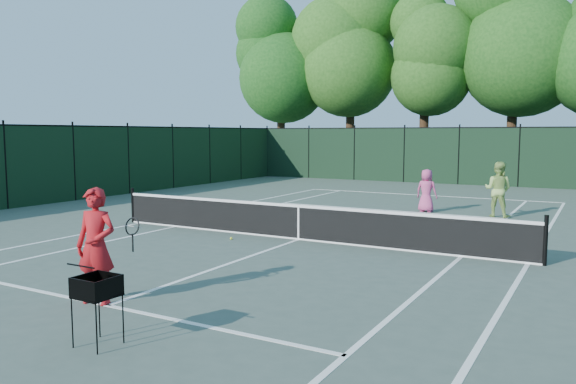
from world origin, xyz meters
The scene contains 21 objects.
ground centered at (0.00, 0.00, 0.00)m, with size 90.00×90.00×0.00m, color #435247.
sideline_doubles_left centered at (-5.49, 0.00, 0.00)m, with size 0.10×23.77×0.01m, color white.
sideline_doubles_right centered at (5.49, 0.00, 0.00)m, with size 0.10×23.77×0.01m, color white.
sideline_singles_left centered at (-4.12, 0.00, 0.00)m, with size 0.10×23.77×0.01m, color white.
sideline_singles_right centered at (4.12, 0.00, 0.00)m, with size 0.10×23.77×0.01m, color white.
baseline_far centered at (0.00, 11.88, 0.00)m, with size 10.97×0.10×0.01m, color white.
service_line_near centered at (0.00, -6.40, 0.00)m, with size 8.23×0.10×0.01m, color white.
service_line_far centered at (0.00, 6.40, 0.00)m, with size 8.23×0.10×0.01m, color white.
center_service_line centered at (0.00, 0.00, 0.00)m, with size 0.10×12.80×0.01m, color white.
tennis_net centered at (0.00, 0.00, 0.48)m, with size 11.69×0.09×1.06m.
fence_far centered at (0.00, 18.00, 1.50)m, with size 24.00×0.05×3.00m, color black.
fence_left centered at (-12.00, 0.00, 1.50)m, with size 0.05×36.00×3.00m, color black.
tree_0 centered at (-13.00, 21.50, 8.16)m, with size 6.40×6.40×13.14m.
tree_1 centered at (-8.00, 22.00, 8.69)m, with size 6.80×6.80×13.98m.
tree_2 centered at (-3.00, 21.80, 7.73)m, with size 6.00×6.00×12.40m.
tree_3 centered at (2.00, 22.30, 9.01)m, with size 7.00×7.00×14.45m.
coach centered at (-0.25, -6.37, 0.94)m, with size 0.90×0.79×1.88m.
player_pink centered at (1.44, 6.70, 0.75)m, with size 0.77×0.53×1.49m.
player_green centered at (3.79, 6.70, 0.91)m, with size 0.97×0.81×1.81m.
ball_hopper centered at (1.19, -7.65, 0.77)m, with size 0.50×0.50×0.92m.
loose_ball_midcourt centered at (-1.51, -0.86, 0.03)m, with size 0.07×0.07×0.07m, color yellow.
Camera 1 is at (6.77, -12.56, 2.74)m, focal length 35.00 mm.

